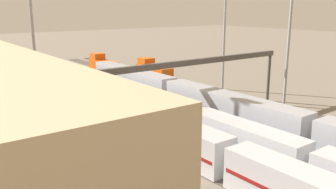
% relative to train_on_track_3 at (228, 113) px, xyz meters
% --- Properties ---
extents(ground_plane, '(400.00, 400.00, 0.00)m').
position_rel_train_on_track_3_xyz_m(ground_plane, '(6.35, 0.00, -2.62)').
color(ground_plane, '#756B5B').
extents(track_bed_0, '(140.00, 2.80, 0.12)m').
position_rel_train_on_track_3_xyz_m(track_bed_0, '(6.35, -15.00, -2.56)').
color(track_bed_0, '#3D3833').
rests_on(track_bed_0, ground_plane).
extents(track_bed_1, '(140.00, 2.80, 0.12)m').
position_rel_train_on_track_3_xyz_m(track_bed_1, '(6.35, -10.00, -2.56)').
color(track_bed_1, '#4C443D').
rests_on(track_bed_1, ground_plane).
extents(track_bed_2, '(140.00, 2.80, 0.12)m').
position_rel_train_on_track_3_xyz_m(track_bed_2, '(6.35, -5.00, -2.56)').
color(track_bed_2, '#4C443D').
rests_on(track_bed_2, ground_plane).
extents(track_bed_3, '(140.00, 2.80, 0.12)m').
position_rel_train_on_track_3_xyz_m(track_bed_3, '(6.35, 0.00, -2.56)').
color(track_bed_3, '#4C443D').
rests_on(track_bed_3, ground_plane).
extents(track_bed_4, '(140.00, 2.80, 0.12)m').
position_rel_train_on_track_3_xyz_m(track_bed_4, '(6.35, 5.00, -2.56)').
color(track_bed_4, '#4C443D').
rests_on(track_bed_4, ground_plane).
extents(track_bed_5, '(140.00, 2.80, 0.12)m').
position_rel_train_on_track_3_xyz_m(track_bed_5, '(6.35, 10.00, -2.56)').
color(track_bed_5, '#4C443D').
rests_on(track_bed_5, ground_plane).
extents(track_bed_6, '(140.00, 2.80, 0.12)m').
position_rel_train_on_track_3_xyz_m(track_bed_6, '(6.35, 15.00, -2.56)').
color(track_bed_6, '#3D3833').
rests_on(track_bed_6, ground_plane).
extents(train_on_track_3, '(71.40, 3.00, 5.00)m').
position_rel_train_on_track_3_xyz_m(train_on_track_3, '(0.00, 0.00, 0.00)').
color(train_on_track_3, '#A8AAB2').
rests_on(train_on_track_3, ground_plane).
extents(train_on_track_4, '(139.00, 3.06, 4.40)m').
position_rel_train_on_track_3_xyz_m(train_on_track_4, '(11.30, 5.00, -0.57)').
color(train_on_track_4, '#285193').
rests_on(train_on_track_4, ground_plane).
extents(train_on_track_6, '(10.00, 3.00, 5.00)m').
position_rel_train_on_track_3_xyz_m(train_on_track_6, '(10.14, 15.00, -0.46)').
color(train_on_track_6, '#D85914').
rests_on(train_on_track_6, ground_plane).
extents(train_on_track_1, '(10.00, 3.00, 5.00)m').
position_rel_train_on_track_3_xyz_m(train_on_track_1, '(31.80, -10.00, -0.46)').
color(train_on_track_1, '#D85914').
rests_on(train_on_track_1, ground_plane).
extents(train_on_track_2, '(10.00, 3.00, 5.00)m').
position_rel_train_on_track_3_xyz_m(train_on_track_2, '(45.53, -5.00, -0.46)').
color(train_on_track_2, '#D85914').
rests_on(train_on_track_2, ground_plane).
extents(light_mast_2, '(2.80, 0.70, 26.53)m').
position_rel_train_on_track_3_xyz_m(light_mast_2, '(18.21, -17.30, 14.34)').
color(light_mast_2, '#9EA0A5').
rests_on(light_mast_2, ground_plane).
extents(signal_gantry, '(0.70, 35.00, 8.80)m').
position_rel_train_on_track_3_xyz_m(signal_gantry, '(7.07, 0.00, 5.03)').
color(signal_gantry, '#4C4742').
rests_on(signal_gantry, ground_plane).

